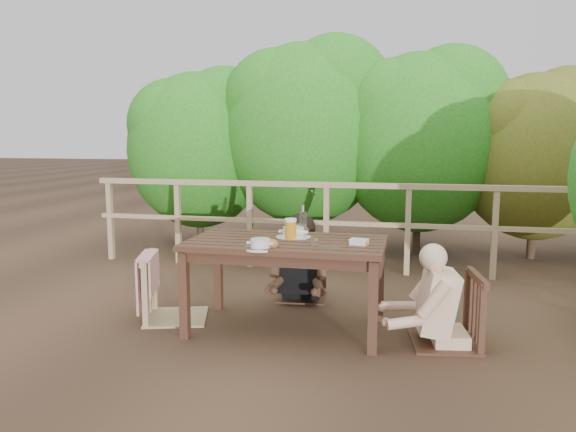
% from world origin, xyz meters
% --- Properties ---
extents(ground, '(60.00, 60.00, 0.00)m').
position_xyz_m(ground, '(0.00, 0.00, 0.00)').
color(ground, '#513725').
rests_on(ground, ground).
extents(table, '(1.52, 0.86, 0.70)m').
position_xyz_m(table, '(0.00, 0.00, 0.35)').
color(table, '#3C2318').
rests_on(table, ground).
extents(chair_left, '(0.65, 0.65, 1.04)m').
position_xyz_m(chair_left, '(-0.96, 0.05, 0.52)').
color(chair_left, tan).
rests_on(chair_left, ground).
extents(chair_far, '(0.49, 0.49, 0.92)m').
position_xyz_m(chair_far, '(-0.05, 0.87, 0.46)').
color(chair_far, '#3C2318').
rests_on(chair_far, ground).
extents(chair_right, '(0.57, 0.57, 1.00)m').
position_xyz_m(chair_right, '(1.21, -0.05, 0.50)').
color(chair_right, '#3C2318').
rests_on(chair_right, ground).
extents(woman, '(0.55, 0.66, 1.25)m').
position_xyz_m(woman, '(-0.05, 0.89, 0.63)').
color(woman, black).
rests_on(woman, ground).
extents(diner_right, '(0.68, 0.58, 1.23)m').
position_xyz_m(diner_right, '(1.24, -0.05, 0.62)').
color(diner_right, beige).
rests_on(diner_right, ground).
extents(railing, '(5.60, 0.10, 1.01)m').
position_xyz_m(railing, '(0.00, 2.00, 0.51)').
color(railing, tan).
rests_on(railing, ground).
extents(hedge_row, '(6.60, 1.60, 3.80)m').
position_xyz_m(hedge_row, '(0.40, 3.20, 1.90)').
color(hedge_row, '#27701B').
rests_on(hedge_row, ground).
extents(soup_near, '(0.24, 0.24, 0.08)m').
position_xyz_m(soup_near, '(-0.12, -0.33, 0.74)').
color(soup_near, white).
rests_on(soup_near, table).
extents(soup_far, '(0.28, 0.28, 0.09)m').
position_xyz_m(soup_far, '(0.02, 0.15, 0.75)').
color(soup_far, silver).
rests_on(soup_far, table).
extents(bread_roll, '(0.13, 0.10, 0.07)m').
position_xyz_m(bread_roll, '(-0.06, -0.29, 0.74)').
color(bread_roll, '#A17136').
rests_on(bread_roll, table).
extents(beer_glass, '(0.09, 0.09, 0.18)m').
position_xyz_m(beer_glass, '(0.02, 0.05, 0.79)').
color(beer_glass, orange).
rests_on(beer_glass, table).
extents(bottle, '(0.06, 0.06, 0.27)m').
position_xyz_m(bottle, '(0.09, 0.19, 0.84)').
color(bottle, white).
rests_on(bottle, table).
extents(tumbler, '(0.06, 0.06, 0.07)m').
position_xyz_m(tumbler, '(0.24, -0.18, 0.74)').
color(tumbler, white).
rests_on(tumbler, table).
extents(butter_tub, '(0.15, 0.12, 0.06)m').
position_xyz_m(butter_tub, '(0.57, -0.06, 0.73)').
color(butter_tub, white).
rests_on(butter_tub, table).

